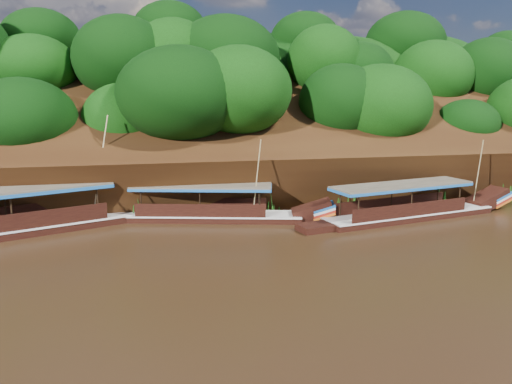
# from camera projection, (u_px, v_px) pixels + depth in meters

# --- Properties ---
(ground) EXTENTS (160.00, 160.00, 0.00)m
(ground) POSITION_uv_depth(u_px,v_px,m) (286.00, 262.00, 23.36)
(ground) COLOR black
(ground) RESTS_ON ground
(riverbank) EXTENTS (120.00, 30.06, 19.40)m
(riverbank) POSITION_uv_depth(u_px,v_px,m) (218.00, 160.00, 44.77)
(riverbank) COLOR black
(riverbank) RESTS_ON ground
(boat_0) EXTENTS (14.14, 4.71, 5.29)m
(boat_0) POSITION_uv_depth(u_px,v_px,m) (419.00, 210.00, 31.63)
(boat_0) COLOR black
(boat_0) RESTS_ON ground
(boat_1) EXTENTS (13.01, 4.92, 5.53)m
(boat_1) POSITION_uv_depth(u_px,v_px,m) (224.00, 212.00, 30.95)
(boat_1) COLOR black
(boat_1) RESTS_ON ground
(boat_2) EXTENTS (16.25, 8.25, 6.98)m
(boat_2) POSITION_uv_depth(u_px,v_px,m) (43.00, 221.00, 28.59)
(boat_2) COLOR black
(boat_2) RESTS_ON ground
(reeds) EXTENTS (48.73, 2.29, 1.94)m
(reeds) POSITION_uv_depth(u_px,v_px,m) (194.00, 204.00, 31.70)
(reeds) COLOR #225D17
(reeds) RESTS_ON ground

